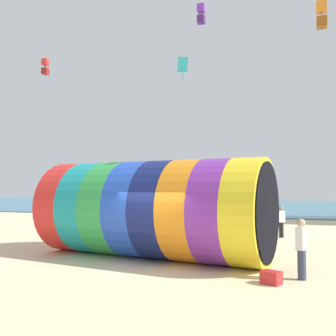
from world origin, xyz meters
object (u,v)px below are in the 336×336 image
object	(u,v)px
kite_red_box	(45,67)
bystander_near_water	(281,222)
kite_purple_box	(201,14)
kite_orange_box	(322,15)
giant_inflatable_tube	(153,209)
kite_handler	(302,248)
cooler_box	(271,278)
kite_cyan_diamond	(183,65)

from	to	relation	value
kite_red_box	bystander_near_water	world-z (taller)	kite_red_box
kite_purple_box	bystander_near_water	bearing A→B (deg)	-24.74
kite_orange_box	giant_inflatable_tube	bearing A→B (deg)	-142.48
kite_handler	cooler_box	xyz separation A→B (m)	(-0.83, -0.77, -0.72)
kite_purple_box	bystander_near_water	size ratio (longest dim) A/B	0.80
kite_orange_box	cooler_box	world-z (taller)	kite_orange_box
kite_orange_box	kite_cyan_diamond	world-z (taller)	kite_cyan_diamond
giant_inflatable_tube	kite_handler	size ratio (longest dim) A/B	5.27
giant_inflatable_tube	kite_orange_box	size ratio (longest dim) A/B	7.03
giant_inflatable_tube	kite_handler	distance (m)	5.67
kite_handler	kite_cyan_diamond	distance (m)	18.31
kite_orange_box	bystander_near_water	size ratio (longest dim) A/B	0.80
kite_purple_box	kite_orange_box	bearing A→B (deg)	-33.48
kite_purple_box	kite_cyan_diamond	distance (m)	3.65
kite_red_box	kite_cyan_diamond	distance (m)	9.34
giant_inflatable_tube	cooler_box	size ratio (longest dim) A/B	17.77
kite_cyan_diamond	bystander_near_water	bearing A→B (deg)	-32.38
cooler_box	kite_purple_box	bearing A→B (deg)	110.74
giant_inflatable_tube	kite_orange_box	bearing A→B (deg)	37.52
bystander_near_water	cooler_box	world-z (taller)	bystander_near_water
kite_handler	kite_orange_box	world-z (taller)	kite_orange_box
giant_inflatable_tube	kite_cyan_diamond	bearing A→B (deg)	99.56
kite_orange_box	kite_purple_box	xyz separation A→B (m)	(-6.74, 4.46, 3.01)
kite_cyan_diamond	bystander_near_water	distance (m)	12.93
kite_handler	cooler_box	distance (m)	1.34
kite_orange_box	kite_cyan_diamond	xyz separation A→B (m)	(-8.50, 6.40, 0.47)
giant_inflatable_tube	kite_purple_box	bearing A→B (deg)	91.00
giant_inflatable_tube	kite_orange_box	distance (m)	12.15
kite_handler	bystander_near_water	xyz separation A→B (m)	(-0.68, 9.19, -0.07)
kite_orange_box	kite_red_box	bearing A→B (deg)	171.61
kite_handler	kite_cyan_diamond	size ratio (longest dim) A/B	1.02
cooler_box	kite_red_box	bearing A→B (deg)	145.49
giant_inflatable_tube	bystander_near_water	bearing A→B (deg)	57.91
bystander_near_water	giant_inflatable_tube	bearing A→B (deg)	-122.09
kite_purple_box	kite_red_box	bearing A→B (deg)	-169.20
kite_cyan_diamond	giant_inflatable_tube	bearing A→B (deg)	-80.44
kite_handler	cooler_box	world-z (taller)	kite_handler
cooler_box	kite_handler	bearing A→B (deg)	42.74
kite_orange_box	bystander_near_water	xyz separation A→B (m)	(-1.99, 2.27, -9.90)
kite_orange_box	cooler_box	bearing A→B (deg)	-105.53
bystander_near_water	kite_orange_box	bearing A→B (deg)	-48.78
kite_cyan_diamond	kite_red_box	bearing A→B (deg)	-155.32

